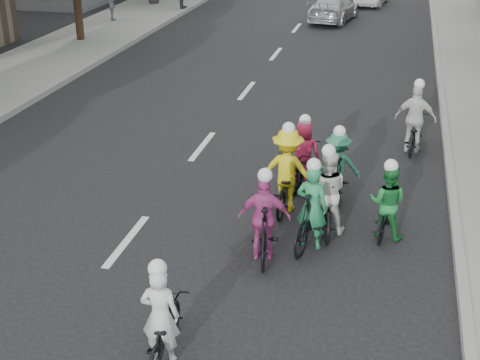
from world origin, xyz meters
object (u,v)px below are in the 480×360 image
at_px(cyclist_1, 387,207).
at_px(cyclist_0, 163,326).
at_px(cyclist_2, 288,177).
at_px(cyclist_7, 337,170).
at_px(cyclist_3, 265,224).
at_px(cyclist_6, 326,200).
at_px(spectator_0, 113,3).
at_px(cyclist_4, 304,160).
at_px(cyclist_8, 415,126).
at_px(follow_car_lead, 334,8).
at_px(cyclist_5, 312,213).

bearing_deg(cyclist_1, cyclist_0, 64.47).
relative_size(cyclist_1, cyclist_2, 0.83).
height_order(cyclist_2, cyclist_7, cyclist_2).
xyz_separation_m(cyclist_3, cyclist_6, (0.94, 1.25, -0.02)).
height_order(cyclist_1, cyclist_7, cyclist_7).
bearing_deg(spectator_0, cyclist_4, -163.35).
relative_size(cyclist_0, cyclist_8, 0.88).
bearing_deg(cyclist_1, follow_car_lead, -72.81).
xyz_separation_m(cyclist_1, cyclist_3, (-2.08, -1.29, 0.05)).
height_order(cyclist_1, cyclist_2, cyclist_2).
height_order(cyclist_0, cyclist_5, cyclist_5).
bearing_deg(cyclist_5, cyclist_6, -95.71).
relative_size(cyclist_1, spectator_0, 1.02).
relative_size(cyclist_1, cyclist_5, 0.82).
height_order(cyclist_8, follow_car_lead, cyclist_8).
relative_size(cyclist_0, cyclist_4, 0.98).
distance_m(cyclist_3, cyclist_4, 3.27).
bearing_deg(spectator_0, cyclist_8, -152.81).
xyz_separation_m(cyclist_4, spectator_0, (-11.30, 15.67, 0.36)).
relative_size(cyclist_6, spectator_0, 1.23).
bearing_deg(cyclist_3, cyclist_1, -157.01).
bearing_deg(cyclist_2, cyclist_5, 120.09).
height_order(cyclist_2, cyclist_8, cyclist_2).
relative_size(cyclist_2, cyclist_3, 1.01).
bearing_deg(cyclist_0, spectator_0, -69.60).
xyz_separation_m(cyclist_3, follow_car_lead, (-1.20, 21.89, -0.05)).
xyz_separation_m(cyclist_3, cyclist_5, (0.75, 0.63, -0.02)).
relative_size(cyclist_7, cyclist_8, 0.96).
bearing_deg(cyclist_7, cyclist_5, 73.53).
bearing_deg(cyclist_6, cyclist_2, -49.36).
height_order(cyclist_5, cyclist_6, cyclist_6).
bearing_deg(cyclist_0, cyclist_8, -115.37).
height_order(cyclist_3, follow_car_lead, cyclist_3).
height_order(cyclist_2, cyclist_5, cyclist_2).
xyz_separation_m(cyclist_5, cyclist_6, (0.18, 0.62, 0.00)).
height_order(cyclist_4, cyclist_8, cyclist_8).
relative_size(cyclist_5, follow_car_lead, 0.47).
relative_size(cyclist_2, cyclist_4, 1.15).
bearing_deg(cyclist_8, cyclist_6, 76.29).
distance_m(cyclist_1, cyclist_3, 2.45).
height_order(cyclist_0, cyclist_7, cyclist_7).
relative_size(cyclist_2, cyclist_6, 1.00).
bearing_deg(cyclist_8, cyclist_1, 89.61).
relative_size(cyclist_0, cyclist_7, 0.92).
distance_m(cyclist_2, cyclist_6, 1.15).
distance_m(cyclist_1, cyclist_4, 2.72).
distance_m(cyclist_2, cyclist_4, 1.29).
relative_size(cyclist_3, cyclist_4, 1.13).
relative_size(cyclist_6, cyclist_7, 1.08).
xyz_separation_m(cyclist_4, cyclist_8, (2.36, 2.63, 0.08)).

